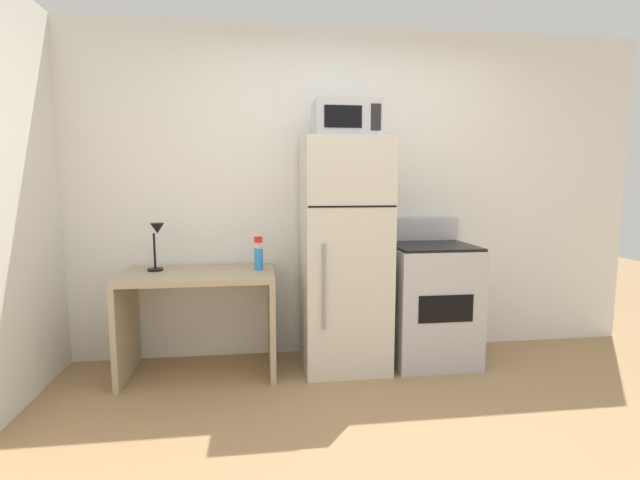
{
  "coord_description": "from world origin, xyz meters",
  "views": [
    {
      "loc": [
        -0.69,
        -2.09,
        1.4
      ],
      "look_at": [
        -0.26,
        1.1,
        1.0
      ],
      "focal_mm": 26.35,
      "sensor_mm": 36.0,
      "label": 1
    }
  ],
  "objects_px": {
    "desk": "(199,304)",
    "spray_bottle": "(259,257)",
    "desk_lamp": "(157,239)",
    "refrigerator": "(344,255)",
    "microwave": "(346,120)",
    "oven_range": "(430,302)"
  },
  "relations": [
    {
      "from": "spray_bottle",
      "to": "oven_range",
      "type": "xyz_separation_m",
      "value": [
        1.33,
        -0.03,
        -0.38
      ]
    },
    {
      "from": "refrigerator",
      "to": "oven_range",
      "type": "bearing_deg",
      "value": 0.58
    },
    {
      "from": "microwave",
      "to": "oven_range",
      "type": "height_order",
      "value": "microwave"
    },
    {
      "from": "desk_lamp",
      "to": "spray_bottle",
      "type": "height_order",
      "value": "desk_lamp"
    },
    {
      "from": "spray_bottle",
      "to": "refrigerator",
      "type": "height_order",
      "value": "refrigerator"
    },
    {
      "from": "spray_bottle",
      "to": "microwave",
      "type": "relative_size",
      "value": 0.54
    },
    {
      "from": "refrigerator",
      "to": "microwave",
      "type": "distance_m",
      "value": 0.99
    },
    {
      "from": "spray_bottle",
      "to": "oven_range",
      "type": "height_order",
      "value": "oven_range"
    },
    {
      "from": "desk",
      "to": "refrigerator",
      "type": "bearing_deg",
      "value": 0.26
    },
    {
      "from": "spray_bottle",
      "to": "refrigerator",
      "type": "bearing_deg",
      "value": -3.54
    },
    {
      "from": "desk",
      "to": "refrigerator",
      "type": "xyz_separation_m",
      "value": [
        1.07,
        0.0,
        0.34
      ]
    },
    {
      "from": "refrigerator",
      "to": "microwave",
      "type": "relative_size",
      "value": 3.72
    },
    {
      "from": "desk",
      "to": "microwave",
      "type": "bearing_deg",
      "value": -0.87
    },
    {
      "from": "desk",
      "to": "refrigerator",
      "type": "relative_size",
      "value": 0.63
    },
    {
      "from": "desk",
      "to": "spray_bottle",
      "type": "relative_size",
      "value": 4.35
    },
    {
      "from": "desk",
      "to": "spray_bottle",
      "type": "xyz_separation_m",
      "value": [
        0.43,
        0.04,
        0.33
      ]
    },
    {
      "from": "desk",
      "to": "desk_lamp",
      "type": "bearing_deg",
      "value": 163.32
    },
    {
      "from": "microwave",
      "to": "refrigerator",
      "type": "bearing_deg",
      "value": 90.33
    },
    {
      "from": "microwave",
      "to": "oven_range",
      "type": "distance_m",
      "value": 1.54
    },
    {
      "from": "spray_bottle",
      "to": "oven_range",
      "type": "bearing_deg",
      "value": -1.41
    },
    {
      "from": "desk",
      "to": "oven_range",
      "type": "relative_size",
      "value": 0.98
    },
    {
      "from": "desk_lamp",
      "to": "spray_bottle",
      "type": "relative_size",
      "value": 1.42
    }
  ]
}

